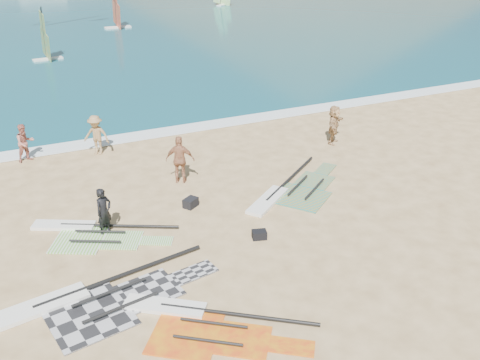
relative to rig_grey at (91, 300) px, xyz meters
name	(u,v)px	position (x,y,z in m)	size (l,w,h in m)	color
ground	(258,273)	(4.64, -0.71, -0.05)	(300.00, 300.00, 0.00)	#DCB780
surf_line	(142,136)	(4.64, 11.59, -0.05)	(300.00, 1.20, 0.04)	white
rig_grey	(91,300)	(0.00, 0.00, 0.00)	(6.37, 3.01, 0.20)	black
rig_green	(89,233)	(0.61, 3.56, 0.00)	(4.49, 3.36, 0.19)	#67C02F
rig_orange	(291,192)	(8.10, 3.35, 0.00)	(5.27, 4.17, 0.20)	orange
rig_red	(198,323)	(2.27, -2.03, 0.00)	(4.38, 4.08, 0.20)	red
gear_bag_near	(191,203)	(4.29, 3.93, 0.11)	(0.51, 0.37, 0.32)	black
gear_bag_far	(259,235)	(5.54, 0.97, 0.09)	(0.46, 0.32, 0.28)	black
person_wetsuit	(104,212)	(1.15, 3.36, 0.76)	(0.59, 0.39, 1.62)	black
beachgoer_left	(25,143)	(-0.58, 10.79, 0.77)	(0.80, 0.62, 1.64)	#B46859
beachgoer_mid	(96,135)	(2.31, 10.29, 0.83)	(1.14, 0.66, 1.77)	#9C7C51
beachgoer_back	(180,160)	(4.66, 6.01, 0.90)	(1.12, 0.47, 1.91)	#AF7350
beachgoer_right	(334,124)	(12.42, 7.00, 0.85)	(1.67, 0.53, 1.80)	tan
windsurfer_left	(46,44)	(2.63, 30.16, 1.13)	(2.20, 2.63, 3.93)	white
windsurfer_centre	(117,14)	(10.63, 41.60, 1.29)	(2.55, 3.12, 4.66)	white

